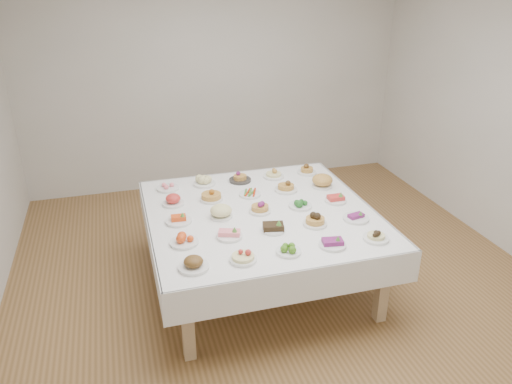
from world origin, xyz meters
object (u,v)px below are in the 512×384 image
object	(u,v)px
display_table	(261,219)
dish_24	(307,170)
dish_12	(260,206)
dish_0	(193,261)

from	to	relation	value
display_table	dish_24	distance (m)	1.05
dish_12	dish_0	bearing A→B (deg)	-134.35
dish_24	display_table	bearing A→B (deg)	-134.88
display_table	dish_24	xyz separation A→B (m)	(0.73, 0.74, 0.12)
display_table	dish_12	xyz separation A→B (m)	(-0.01, -0.01, 0.13)
display_table	dish_24	bearing A→B (deg)	45.12
dish_0	dish_12	xyz separation A→B (m)	(0.73, 0.74, -0.00)
display_table	dish_0	world-z (taller)	dish_0
display_table	dish_24	size ratio (longest dim) A/B	10.11
display_table	dish_0	size ratio (longest dim) A/B	8.87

